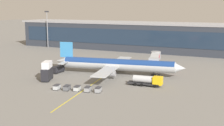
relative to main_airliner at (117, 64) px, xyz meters
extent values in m
plane|color=slate|center=(-2.64, -5.61, -3.72)|extent=(700.00, 700.00, 0.00)
cube|color=yellow|center=(-3.24, -3.61, -3.71)|extent=(10.69, 79.36, 0.01)
cube|color=#2D333D|center=(7.02, 62.34, 3.60)|extent=(184.58, 20.78, 14.64)
cube|color=#1E2D42|center=(7.02, 51.89, 4.33)|extent=(179.04, 0.16, 8.20)
cube|color=#99999E|center=(7.02, 62.34, 11.42)|extent=(188.27, 21.20, 1.00)
cylinder|color=#B2B7BC|center=(0.29, 0.05, -0.14)|extent=(40.98, 10.32, 3.84)
cylinder|color=navy|center=(0.29, 0.05, 0.20)|extent=(40.15, 10.04, 3.69)
cone|color=#B2B7BC|center=(21.80, 3.52, -0.14)|extent=(4.37, 4.22, 3.65)
cone|color=#B2B7BC|center=(-21.42, -3.46, 0.24)|extent=(5.07, 3.96, 3.27)
cube|color=#388CD1|center=(-19.41, -3.14, 4.66)|extent=(4.99, 1.15, 5.76)
cube|color=#B2B7BC|center=(-19.52, 0.74, 0.43)|extent=(2.96, 6.39, 0.24)
cube|color=#B2B7BC|center=(-18.30, -6.85, 0.43)|extent=(2.96, 6.39, 0.24)
cube|color=#B2B7BC|center=(-2.87, 10.18, -0.43)|extent=(7.48, 17.72, 0.40)
cube|color=#B2B7BC|center=(0.48, -10.57, -0.43)|extent=(7.48, 17.72, 0.40)
cylinder|color=#939399|center=(-1.39, 7.29, -1.79)|extent=(3.26, 2.56, 2.11)
cylinder|color=#939399|center=(0.98, -7.36, -1.79)|extent=(3.26, 2.56, 2.11)
cylinder|color=black|center=(14.82, 2.40, -3.22)|extent=(1.05, 0.55, 1.00)
cylinder|color=slate|center=(14.82, 2.40, -2.39)|extent=(0.20, 0.20, 1.65)
cylinder|color=black|center=(-2.41, 1.36, -3.22)|extent=(1.05, 0.55, 1.00)
cylinder|color=slate|center=(-2.41, 1.36, -2.39)|extent=(0.20, 0.20, 1.65)
cylinder|color=black|center=(-1.86, -2.05, -3.22)|extent=(1.05, 0.55, 1.00)
cylinder|color=slate|center=(-1.86, -2.05, -2.39)|extent=(0.20, 0.20, 1.65)
cube|color=#B2B7BC|center=(10.51, 11.58, 1.16)|extent=(6.68, 15.84, 2.80)
cube|color=red|center=(10.56, 11.59, 1.16)|extent=(6.19, 13.45, 1.54)
cube|color=#9EA3A8|center=(12.40, 4.02, 1.16)|extent=(4.27, 3.98, 2.94)
cylinder|color=#4C4C51|center=(12.40, 4.02, -1.98)|extent=(0.70, 0.70, 3.47)
cube|color=#262628|center=(12.40, 4.02, -3.57)|extent=(2.18, 2.18, 0.30)
cylinder|color=gray|center=(8.63, 19.14, 1.16)|extent=(3.90, 3.90, 3.08)
cylinder|color=gray|center=(8.63, 19.14, -1.98)|extent=(1.80, 1.80, 3.47)
cube|color=#232326|center=(13.80, -10.95, -2.97)|extent=(10.13, 3.08, 0.50)
cube|color=yellow|center=(18.19, -10.69, -1.72)|extent=(2.94, 2.66, 2.50)
cube|color=black|center=(19.45, -10.62, -1.22)|extent=(0.29, 2.31, 1.12)
cylinder|color=#B7BABF|center=(13.52, -10.97, -1.62)|extent=(6.12, 2.55, 2.20)
cylinder|color=black|center=(17.56, -9.54, -3.22)|extent=(1.02, 0.41, 1.00)
cylinder|color=black|center=(17.70, -11.91, -3.22)|extent=(1.02, 0.41, 1.00)
cylinder|color=black|center=(13.43, -9.78, -3.22)|extent=(1.02, 0.41, 1.00)
cylinder|color=black|center=(13.57, -12.15, -3.22)|extent=(1.02, 0.41, 1.00)
cylinder|color=black|center=(11.33, -9.90, -3.22)|extent=(1.02, 0.41, 1.00)
cylinder|color=black|center=(11.47, -12.28, -3.22)|extent=(1.02, 0.41, 1.00)
cube|color=black|center=(-17.89, -17.54, -1.52)|extent=(4.85, 7.24, 3.80)
cube|color=silver|center=(-18.01, -17.22, 1.48)|extent=(4.10, 5.62, 2.20)
cylinder|color=black|center=(-15.96, -19.33, -3.42)|extent=(0.46, 0.65, 0.60)
cylinder|color=black|center=(-18.05, -20.17, -3.42)|extent=(0.46, 0.65, 0.60)
cylinder|color=black|center=(-17.73, -14.91, -3.42)|extent=(0.46, 0.65, 0.60)
cylinder|color=black|center=(-19.82, -15.75, -3.42)|extent=(0.46, 0.65, 0.60)
cube|color=black|center=(-21.36, -6.26, -2.32)|extent=(2.41, 5.84, 2.20)
cube|color=black|center=(-21.39, -7.71, -1.93)|extent=(2.11, 2.07, 0.66)
cylinder|color=black|center=(-20.36, -8.31, -3.42)|extent=(0.26, 0.60, 0.60)
cylinder|color=black|center=(-22.43, -8.27, -3.42)|extent=(0.26, 0.60, 0.60)
cylinder|color=black|center=(-20.29, -4.25, -3.42)|extent=(0.26, 0.60, 0.60)
cylinder|color=black|center=(-22.36, -4.22, -3.42)|extent=(0.26, 0.60, 0.60)
cube|color=#B2B7BC|center=(-8.25, -25.96, -2.99)|extent=(1.98, 2.84, 1.10)
cube|color=#333338|center=(-8.25, -25.96, -2.29)|extent=(2.02, 2.90, 0.10)
cylinder|color=black|center=(-9.19, -25.09, -3.54)|extent=(0.19, 0.38, 0.36)
cylinder|color=black|center=(-7.72, -24.79, -3.54)|extent=(0.19, 0.38, 0.36)
cylinder|color=black|center=(-8.78, -27.13, -3.54)|extent=(0.19, 0.38, 0.36)
cylinder|color=black|center=(-7.31, -26.83, -3.54)|extent=(0.19, 0.38, 0.36)
cube|color=#595B60|center=(-5.11, -25.33, -2.99)|extent=(1.98, 2.84, 1.10)
cube|color=#333338|center=(-5.11, -25.33, -2.29)|extent=(2.02, 2.90, 0.10)
cylinder|color=black|center=(-6.05, -24.46, -3.54)|extent=(0.19, 0.38, 0.36)
cylinder|color=black|center=(-4.58, -24.17, -3.54)|extent=(0.19, 0.38, 0.36)
cylinder|color=black|center=(-5.64, -26.50, -3.54)|extent=(0.19, 0.38, 0.36)
cylinder|color=black|center=(-4.17, -26.20, -3.54)|extent=(0.19, 0.38, 0.36)
cube|color=#B2B7BC|center=(-1.97, -24.70, -2.99)|extent=(1.98, 2.84, 1.10)
cube|color=#333338|center=(-1.97, -24.70, -2.29)|extent=(2.02, 2.90, 0.10)
cylinder|color=black|center=(-2.91, -23.83, -3.54)|extent=(0.19, 0.38, 0.36)
cylinder|color=black|center=(-1.44, -23.54, -3.54)|extent=(0.19, 0.38, 0.36)
cylinder|color=black|center=(-2.51, -25.87, -3.54)|extent=(0.19, 0.38, 0.36)
cylinder|color=black|center=(-1.03, -25.58, -3.54)|extent=(0.19, 0.38, 0.36)
cube|color=gray|center=(1.16, -24.08, -2.99)|extent=(1.98, 2.84, 1.10)
cube|color=#333338|center=(1.16, -24.08, -2.29)|extent=(2.02, 2.90, 0.10)
cylinder|color=black|center=(0.22, -23.20, -3.54)|extent=(0.19, 0.38, 0.36)
cylinder|color=black|center=(1.70, -22.91, -3.54)|extent=(0.19, 0.38, 0.36)
cylinder|color=black|center=(0.63, -25.24, -3.54)|extent=(0.19, 0.38, 0.36)
cylinder|color=black|center=(2.10, -24.95, -3.54)|extent=(0.19, 0.38, 0.36)
cube|color=gray|center=(4.30, -23.45, -2.99)|extent=(1.98, 2.84, 1.10)
cube|color=#333338|center=(4.30, -23.45, -2.29)|extent=(2.02, 2.90, 0.10)
cylinder|color=black|center=(3.36, -22.58, -3.54)|extent=(0.19, 0.38, 0.36)
cylinder|color=black|center=(4.83, -22.28, -3.54)|extent=(0.19, 0.38, 0.36)
cylinder|color=black|center=(3.77, -24.62, -3.54)|extent=(0.19, 0.38, 0.36)
cylinder|color=black|center=(5.24, -24.32, -3.54)|extent=(0.19, 0.38, 0.36)
cylinder|color=gray|center=(-67.25, 50.34, 6.68)|extent=(0.44, 0.44, 20.80)
cube|color=#333338|center=(-67.25, 50.34, 17.48)|extent=(2.80, 0.50, 0.80)
camera|label=1|loc=(43.13, -98.98, 20.73)|focal=49.01mm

